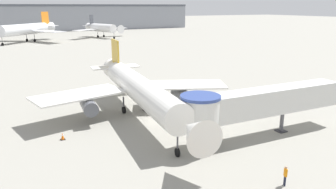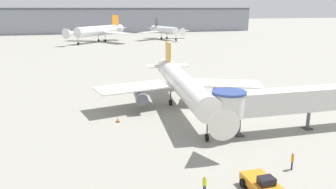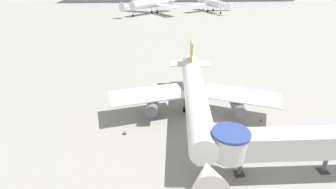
{
  "view_description": "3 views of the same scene",
  "coord_description": "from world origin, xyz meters",
  "px_view_note": "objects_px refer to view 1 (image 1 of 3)",
  "views": [
    {
      "loc": [
        -17.55,
        -36.4,
        14.39
      ],
      "look_at": [
        0.47,
        -1.4,
        3.71
      ],
      "focal_mm": 35.0,
      "sensor_mm": 36.0,
      "label": 1
    },
    {
      "loc": [
        -17.34,
        -43.97,
        15.27
      ],
      "look_at": [
        -6.79,
        -6.33,
        4.9
      ],
      "focal_mm": 35.0,
      "sensor_mm": 36.0,
      "label": 2
    },
    {
      "loc": [
        -8.53,
        -32.4,
        21.12
      ],
      "look_at": [
        -6.08,
        2.15,
        4.52
      ],
      "focal_mm": 28.0,
      "sensor_mm": 36.0,
      "label": 3
    }
  ],
  "objects_px": {
    "background_jet_gray_tail": "(102,28)",
    "jet_bridge": "(255,103)",
    "background_jet_orange_tail": "(26,29)",
    "main_airplane": "(139,89)",
    "traffic_cone_starboard_wing": "(208,107)",
    "ground_crew_wing_walker": "(285,174)",
    "traffic_cone_port_wing": "(63,136)"
  },
  "relations": [
    {
      "from": "ground_crew_wing_walker",
      "to": "traffic_cone_starboard_wing",
      "type": "bearing_deg",
      "value": 9.02
    },
    {
      "from": "traffic_cone_port_wing",
      "to": "ground_crew_wing_walker",
      "type": "bearing_deg",
      "value": -51.52
    },
    {
      "from": "main_airplane",
      "to": "background_jet_gray_tail",
      "type": "relative_size",
      "value": 1.23
    },
    {
      "from": "ground_crew_wing_walker",
      "to": "background_jet_gray_tail",
      "type": "xyz_separation_m",
      "value": [
        24.05,
        134.54,
        3.51
      ]
    },
    {
      "from": "jet_bridge",
      "to": "background_jet_orange_tail",
      "type": "relative_size",
      "value": 0.7
    },
    {
      "from": "traffic_cone_port_wing",
      "to": "background_jet_gray_tail",
      "type": "xyz_separation_m",
      "value": [
        38.64,
        116.19,
        4.12
      ]
    },
    {
      "from": "traffic_cone_starboard_wing",
      "to": "background_jet_orange_tail",
      "type": "xyz_separation_m",
      "value": [
        -15.47,
        109.01,
        4.92
      ]
    },
    {
      "from": "traffic_cone_starboard_wing",
      "to": "ground_crew_wing_walker",
      "type": "bearing_deg",
      "value": -106.76
    },
    {
      "from": "traffic_cone_starboard_wing",
      "to": "background_jet_gray_tail",
      "type": "bearing_deg",
      "value": 81.09
    },
    {
      "from": "ground_crew_wing_walker",
      "to": "background_jet_gray_tail",
      "type": "bearing_deg",
      "value": 15.64
    },
    {
      "from": "background_jet_orange_tail",
      "to": "background_jet_gray_tail",
      "type": "height_order",
      "value": "background_jet_orange_tail"
    },
    {
      "from": "main_airplane",
      "to": "traffic_cone_port_wing",
      "type": "xyz_separation_m",
      "value": [
        -10.51,
        -3.25,
        -3.46
      ]
    },
    {
      "from": "main_airplane",
      "to": "background_jet_orange_tail",
      "type": "bearing_deg",
      "value": 98.18
    },
    {
      "from": "traffic_cone_port_wing",
      "to": "background_jet_orange_tail",
      "type": "bearing_deg",
      "value": 87.28
    },
    {
      "from": "main_airplane",
      "to": "traffic_cone_starboard_wing",
      "type": "bearing_deg",
      "value": -1.0
    },
    {
      "from": "jet_bridge",
      "to": "background_jet_gray_tail",
      "type": "xyz_separation_m",
      "value": [
        19.48,
        125.39,
        0.42
      ]
    },
    {
      "from": "traffic_cone_starboard_wing",
      "to": "jet_bridge",
      "type": "bearing_deg",
      "value": -98.01
    },
    {
      "from": "background_jet_orange_tail",
      "to": "background_jet_gray_tail",
      "type": "xyz_separation_m",
      "value": [
        33.35,
        5.07,
        -0.7
      ]
    },
    {
      "from": "jet_bridge",
      "to": "background_jet_gray_tail",
      "type": "bearing_deg",
      "value": 82.53
    },
    {
      "from": "ground_crew_wing_walker",
      "to": "background_jet_gray_tail",
      "type": "height_order",
      "value": "background_jet_gray_tail"
    },
    {
      "from": "traffic_cone_starboard_wing",
      "to": "background_jet_gray_tail",
      "type": "xyz_separation_m",
      "value": [
        17.89,
        114.08,
        4.22
      ]
    },
    {
      "from": "background_jet_gray_tail",
      "to": "background_jet_orange_tail",
      "type": "bearing_deg",
      "value": 171.1
    },
    {
      "from": "traffic_cone_port_wing",
      "to": "background_jet_gray_tail",
      "type": "relative_size",
      "value": 0.03
    },
    {
      "from": "main_airplane",
      "to": "jet_bridge",
      "type": "relative_size",
      "value": 1.63
    },
    {
      "from": "background_jet_gray_tail",
      "to": "jet_bridge",
      "type": "bearing_deg",
      "value": -116.36
    },
    {
      "from": "traffic_cone_starboard_wing",
      "to": "ground_crew_wing_walker",
      "type": "distance_m",
      "value": 21.38
    },
    {
      "from": "main_airplane",
      "to": "traffic_cone_starboard_wing",
      "type": "xyz_separation_m",
      "value": [
        10.24,
        -1.15,
        -3.56
      ]
    },
    {
      "from": "traffic_cone_port_wing",
      "to": "ground_crew_wing_walker",
      "type": "distance_m",
      "value": 23.45
    },
    {
      "from": "main_airplane",
      "to": "ground_crew_wing_walker",
      "type": "height_order",
      "value": "main_airplane"
    },
    {
      "from": "ground_crew_wing_walker",
      "to": "background_jet_orange_tail",
      "type": "bearing_deg",
      "value": 29.89
    },
    {
      "from": "main_airplane",
      "to": "background_jet_gray_tail",
      "type": "distance_m",
      "value": 116.38
    },
    {
      "from": "jet_bridge",
      "to": "background_jet_gray_tail",
      "type": "distance_m",
      "value": 126.89
    }
  ]
}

